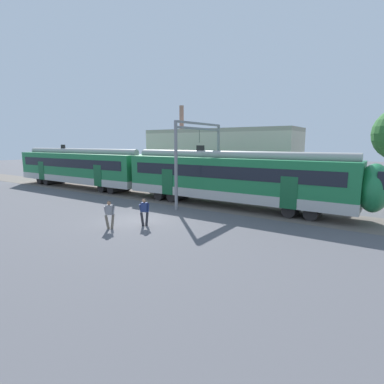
{
  "coord_description": "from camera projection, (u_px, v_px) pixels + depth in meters",
  "views": [
    {
      "loc": [
        13.2,
        -13.66,
        4.92
      ],
      "look_at": [
        2.03,
        3.19,
        1.6
      ],
      "focal_mm": 28.0,
      "sensor_mm": 36.0,
      "label": 1
    }
  ],
  "objects": [
    {
      "name": "catenary_gantry",
      "position": [
        199.0,
        151.0,
        24.28
      ],
      "size": [
        0.24,
        6.64,
        6.53
      ],
      "color": "gray",
      "rests_on": "ground"
    },
    {
      "name": "pedestrian_navy",
      "position": [
        145.0,
        210.0,
        17.86
      ],
      "size": [
        0.53,
        0.71,
        1.67
      ],
      "color": "#28282D",
      "rests_on": "ground"
    },
    {
      "name": "commuter_train",
      "position": [
        147.0,
        172.0,
        27.73
      ],
      "size": [
        38.05,
        3.07,
        4.73
      ],
      "color": "#B7B7B2",
      "rests_on": "ground"
    },
    {
      "name": "background_building",
      "position": [
        219.0,
        159.0,
        32.84
      ],
      "size": [
        16.79,
        5.0,
        9.2
      ],
      "color": "beige",
      "rests_on": "ground"
    },
    {
      "name": "pedestrian_grey",
      "position": [
        110.0,
        212.0,
        17.18
      ],
      "size": [
        0.53,
        0.7,
        1.67
      ],
      "color": "#6B6051",
      "rests_on": "ground"
    },
    {
      "name": "ground_plane",
      "position": [
        138.0,
        220.0,
        19.23
      ],
      "size": [
        160.0,
        160.0,
        0.0
      ],
      "primitive_type": "plane",
      "color": "#515156"
    },
    {
      "name": "track_bed",
      "position": [
        129.0,
        193.0,
        29.45
      ],
      "size": [
        80.0,
        4.4,
        0.01
      ],
      "primitive_type": "cube",
      "color": "#605951",
      "rests_on": "ground"
    }
  ]
}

